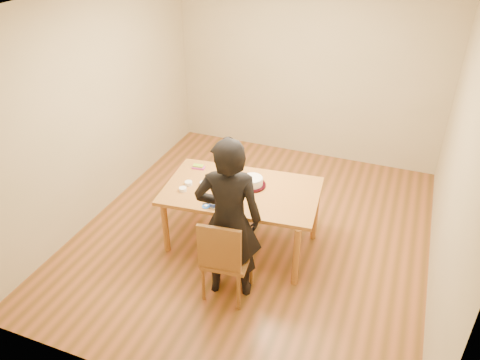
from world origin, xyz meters
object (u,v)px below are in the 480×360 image
(cake_plate, at_px, (252,185))
(person, at_px, (229,220))
(cake, at_px, (252,181))
(dining_table, at_px, (242,191))
(dining_chair, at_px, (228,258))

(cake_plate, height_order, person, person)
(cake, bearing_deg, cake_plate, -90.00)
(dining_table, height_order, cake_plate, cake_plate)
(cake_plate, bearing_deg, cake, 90.00)
(dining_table, relative_size, person, 0.96)
(dining_chair, xyz_separation_m, person, (0.00, 0.05, 0.42))
(person, bearing_deg, cake_plate, -101.55)
(cake, height_order, person, person)
(dining_table, bearing_deg, person, -84.04)
(cake_plate, bearing_deg, dining_chair, -85.66)
(cake_plate, distance_m, cake, 0.05)
(cake_plate, xyz_separation_m, person, (0.07, -0.84, 0.11))
(cake_plate, relative_size, person, 0.17)
(dining_table, distance_m, cake, 0.16)
(dining_table, height_order, cake, cake)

